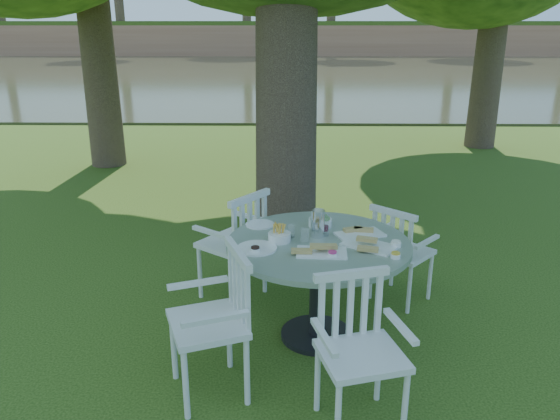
{
  "coord_description": "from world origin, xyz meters",
  "views": [
    {
      "loc": [
        0.08,
        -4.2,
        2.36
      ],
      "look_at": [
        0.0,
        0.2,
        0.85
      ],
      "focal_mm": 35.0,
      "sensor_mm": 36.0,
      "label": 1
    }
  ],
  "objects": [
    {
      "name": "table",
      "position": [
        0.3,
        -0.42,
        0.65
      ],
      "size": [
        1.38,
        1.38,
        0.81
      ],
      "color": "black",
      "rests_on": "ground"
    },
    {
      "name": "ground",
      "position": [
        0.0,
        0.0,
        0.0
      ],
      "size": [
        140.0,
        140.0,
        0.0
      ],
      "primitive_type": "plane",
      "color": "#1F3C0C",
      "rests_on": "ground"
    },
    {
      "name": "tableware",
      "position": [
        0.27,
        -0.36,
        0.85
      ],
      "size": [
        1.2,
        0.8,
        0.21
      ],
      "color": "white",
      "rests_on": "table"
    },
    {
      "name": "river",
      "position": [
        0.0,
        23.0,
        0.0
      ],
      "size": [
        100.0,
        28.0,
        0.12
      ],
      "primitive_type": "cube",
      "color": "#31341E",
      "rests_on": "ground"
    },
    {
      "name": "chair_sw",
      "position": [
        -0.36,
        -1.07,
        0.59
      ],
      "size": [
        0.62,
        0.64,
        1.0
      ],
      "rotation": [
        0.0,
        0.0,
        -1.2
      ],
      "color": "white",
      "rests_on": "ground"
    },
    {
      "name": "chair_se",
      "position": [
        0.49,
        -1.32,
        0.56
      ],
      "size": [
        0.58,
        0.56,
        0.95
      ],
      "rotation": [
        0.0,
        0.0,
        0.27
      ],
      "color": "white",
      "rests_on": "ground"
    },
    {
      "name": "chair_ne",
      "position": [
        1.01,
        0.17,
        0.52
      ],
      "size": [
        0.62,
        0.61,
        0.89
      ],
      "rotation": [
        0.0,
        0.0,
        -3.89
      ],
      "color": "white",
      "rests_on": "ground"
    },
    {
      "name": "chair_nw",
      "position": [
        -0.35,
        0.22,
        0.58
      ],
      "size": [
        0.68,
        0.68,
        0.99
      ],
      "rotation": [
        0.0,
        0.0,
        -2.21
      ],
      "color": "white",
      "rests_on": "ground"
    }
  ]
}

